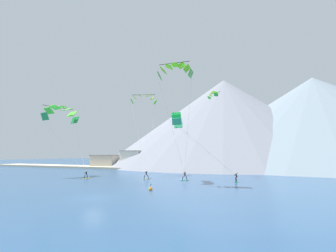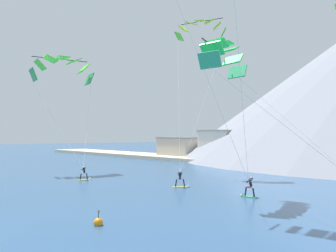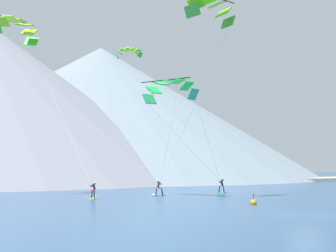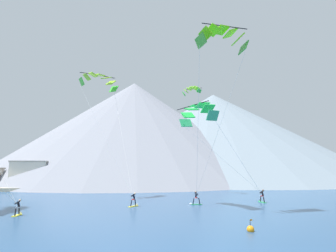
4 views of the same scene
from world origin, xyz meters
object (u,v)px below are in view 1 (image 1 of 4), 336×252
object	(u,v)px
kitesurfer_far_left	(236,179)
kitesurfer_mid_center	(87,176)
parafoil_kite_mid_center	(61,112)
parafoil_kite_near_trail	(144,98)
kitesurfer_near_trail	(147,176)
parafoil_kite_far_left	(177,119)
race_marker_buoy	(151,189)
parafoil_kite_distant_high_outer	(213,94)
kitesurfer_near_lead	(184,178)
parafoil_kite_near_lead	(175,70)

from	to	relation	value
kitesurfer_far_left	kitesurfer_mid_center	bearing A→B (deg)	-169.18
parafoil_kite_mid_center	kitesurfer_mid_center	bearing A→B (deg)	-8.11
parafoil_kite_near_trail	parafoil_kite_mid_center	world-z (taller)	parafoil_kite_near_trail
kitesurfer_near_trail	parafoil_kite_far_left	world-z (taller)	parafoil_kite_far_left
kitesurfer_far_left	kitesurfer_near_trail	bearing A→B (deg)	-175.93
kitesurfer_near_trail	race_marker_buoy	bearing A→B (deg)	-59.52
parafoil_kite_mid_center	parafoil_kite_far_left	size ratio (longest dim) A/B	1.23
kitesurfer_far_left	parafoil_kite_near_trail	size ratio (longest dim) A/B	0.10
kitesurfer_near_trail	parafoil_kite_distant_high_outer	size ratio (longest dim) A/B	0.50
kitesurfer_near_lead	parafoil_kite_near_lead	world-z (taller)	parafoil_kite_near_lead
kitesurfer_near_trail	race_marker_buoy	world-z (taller)	kitesurfer_near_trail
kitesurfer_near_lead	kitesurfer_far_left	xyz separation A→B (m)	(9.81, 0.88, 0.02)
kitesurfer_mid_center	parafoil_kite_near_lead	bearing A→B (deg)	-8.07
parafoil_kite_near_lead	parafoil_kite_mid_center	xyz separation A→B (m)	(-30.67, 4.35, -4.70)
kitesurfer_mid_center	parafoil_kite_near_lead	size ratio (longest dim) A/B	0.09
kitesurfer_mid_center	kitesurfer_far_left	world-z (taller)	kitesurfer_far_left
kitesurfer_far_left	parafoil_kite_near_trail	world-z (taller)	parafoil_kite_near_trail
parafoil_kite_mid_center	kitesurfer_near_trail	bearing A→B (deg)	8.07
parafoil_kite_near_trail	race_marker_buoy	bearing A→B (deg)	-58.01
parafoil_kite_near_trail	parafoil_kite_distant_high_outer	world-z (taller)	parafoil_kite_near_trail
kitesurfer_near_trail	parafoil_kite_mid_center	xyz separation A→B (m)	(-21.34, -3.02, 14.19)
kitesurfer_near_trail	parafoil_kite_far_left	distance (m)	13.76
kitesurfer_mid_center	kitesurfer_far_left	bearing A→B (deg)	10.82
parafoil_kite_near_trail	parafoil_kite_far_left	xyz separation A→B (m)	(13.54, -11.08, -7.25)
kitesurfer_near_lead	parafoil_kite_near_trail	distance (m)	24.41
parafoil_kite_near_lead	parafoil_kite_mid_center	size ratio (longest dim) A/B	1.29
parafoil_kite_mid_center	parafoil_kite_distant_high_outer	size ratio (longest dim) A/B	4.15
kitesurfer_mid_center	parafoil_kite_distant_high_outer	distance (m)	34.05
kitesurfer_mid_center	parafoil_kite_distant_high_outer	world-z (taller)	parafoil_kite_distant_high_outer
parafoil_kite_near_trail	kitesurfer_far_left	bearing A→B (deg)	-17.38
kitesurfer_far_left	race_marker_buoy	size ratio (longest dim) A/B	1.80
kitesurfer_near_trail	parafoil_kite_mid_center	size ratio (longest dim) A/B	0.12
kitesurfer_near_lead	parafoil_kite_near_lead	distance (m)	20.46
parafoil_kite_far_left	race_marker_buoy	xyz separation A→B (m)	(0.77, -11.83, -11.56)
parafoil_kite_far_left	kitesurfer_near_lead	bearing A→B (deg)	85.97
kitesurfer_mid_center	parafoil_kite_near_trail	distance (m)	23.37
parafoil_kite_near_lead	kitesurfer_far_left	bearing A→B (deg)	46.05
kitesurfer_near_trail	parafoil_kite_near_lead	distance (m)	22.32
kitesurfer_near_trail	race_marker_buoy	size ratio (longest dim) A/B	1.75
parafoil_kite_near_lead	parafoil_kite_near_trail	xyz separation A→B (m)	(-15.23, 16.01, -0.47)
kitesurfer_far_left	kitesurfer_near_lead	bearing A→B (deg)	-174.86
race_marker_buoy	parafoil_kite_near_lead	bearing A→B (deg)	82.44
parafoil_kite_far_left	kitesurfer_mid_center	bearing A→B (deg)	-174.35
kitesurfer_near_lead	kitesurfer_near_trail	bearing A→B (deg)	-177.28
kitesurfer_mid_center	parafoil_kite_mid_center	distance (m)	17.20
kitesurfer_near_lead	parafoil_kite_distant_high_outer	bearing A→B (deg)	76.81
kitesurfer_mid_center	kitesurfer_near_lead	bearing A→B (deg)	13.58
parafoil_kite_near_lead	parafoil_kite_far_left	world-z (taller)	parafoil_kite_near_lead
kitesurfer_mid_center	kitesurfer_far_left	xyz separation A→B (m)	(29.48, 5.63, 0.11)
kitesurfer_near_lead	kitesurfer_mid_center	world-z (taller)	kitesurfer_near_lead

